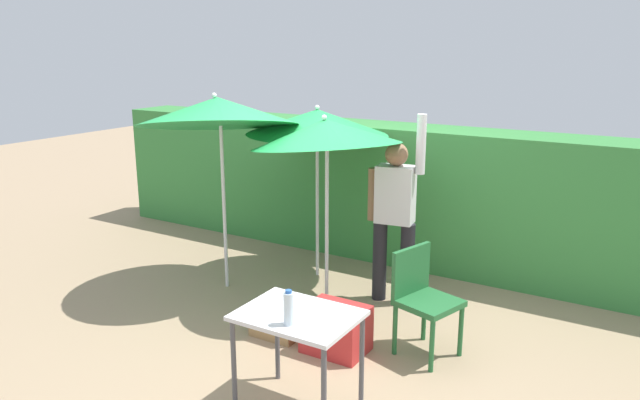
{
  "coord_description": "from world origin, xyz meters",
  "views": [
    {
      "loc": [
        2.81,
        -4.38,
        2.51
      ],
      "look_at": [
        0.0,
        0.3,
        1.1
      ],
      "focal_mm": 34.19,
      "sensor_mm": 36.0,
      "label": 1
    }
  ],
  "objects_px": {
    "umbrella_orange": "(218,112)",
    "bottle_water": "(289,308)",
    "umbrella_rainbow": "(326,133)",
    "umbrella_yellow": "(317,122)",
    "chair_plastic": "(422,295)",
    "crate_cardboard": "(278,318)",
    "person_vendor": "(395,211)",
    "cooler_box": "(336,329)",
    "folding_table": "(298,325)"
  },
  "relations": [
    {
      "from": "crate_cardboard",
      "to": "person_vendor",
      "type": "bearing_deg",
      "value": 65.06
    },
    {
      "from": "umbrella_rainbow",
      "to": "chair_plastic",
      "type": "height_order",
      "value": "umbrella_rainbow"
    },
    {
      "from": "umbrella_rainbow",
      "to": "cooler_box",
      "type": "xyz_separation_m",
      "value": [
        0.58,
        -0.81,
        -1.5
      ]
    },
    {
      "from": "chair_plastic",
      "to": "folding_table",
      "type": "height_order",
      "value": "chair_plastic"
    },
    {
      "from": "crate_cardboard",
      "to": "bottle_water",
      "type": "relative_size",
      "value": 1.77
    },
    {
      "from": "umbrella_yellow",
      "to": "person_vendor",
      "type": "relative_size",
      "value": 1.0
    },
    {
      "from": "umbrella_rainbow",
      "to": "crate_cardboard",
      "type": "distance_m",
      "value": 1.75
    },
    {
      "from": "umbrella_rainbow",
      "to": "umbrella_yellow",
      "type": "distance_m",
      "value": 0.74
    },
    {
      "from": "chair_plastic",
      "to": "folding_table",
      "type": "bearing_deg",
      "value": -109.07
    },
    {
      "from": "person_vendor",
      "to": "chair_plastic",
      "type": "height_order",
      "value": "person_vendor"
    },
    {
      "from": "umbrella_rainbow",
      "to": "bottle_water",
      "type": "xyz_separation_m",
      "value": [
        0.82,
        -1.85,
        -0.85
      ]
    },
    {
      "from": "chair_plastic",
      "to": "crate_cardboard",
      "type": "xyz_separation_m",
      "value": [
        -1.19,
        -0.36,
        -0.35
      ]
    },
    {
      "from": "umbrella_yellow",
      "to": "person_vendor",
      "type": "xyz_separation_m",
      "value": [
        1.01,
        -0.21,
        -0.77
      ]
    },
    {
      "from": "folding_table",
      "to": "umbrella_yellow",
      "type": "bearing_deg",
      "value": 118.32
    },
    {
      "from": "crate_cardboard",
      "to": "bottle_water",
      "type": "bearing_deg",
      "value": -51.65
    },
    {
      "from": "chair_plastic",
      "to": "bottle_water",
      "type": "height_order",
      "value": "bottle_water"
    },
    {
      "from": "umbrella_orange",
      "to": "umbrella_yellow",
      "type": "height_order",
      "value": "umbrella_orange"
    },
    {
      "from": "cooler_box",
      "to": "chair_plastic",
      "type": "bearing_deg",
      "value": 29.71
    },
    {
      "from": "umbrella_orange",
      "to": "bottle_water",
      "type": "xyz_separation_m",
      "value": [
        1.94,
        -1.64,
        -1.01
      ]
    },
    {
      "from": "umbrella_yellow",
      "to": "chair_plastic",
      "type": "bearing_deg",
      "value": -32.59
    },
    {
      "from": "umbrella_rainbow",
      "to": "umbrella_orange",
      "type": "height_order",
      "value": "umbrella_orange"
    },
    {
      "from": "umbrella_orange",
      "to": "cooler_box",
      "type": "relative_size",
      "value": 4.33
    },
    {
      "from": "cooler_box",
      "to": "umbrella_rainbow",
      "type": "bearing_deg",
      "value": 125.7
    },
    {
      "from": "crate_cardboard",
      "to": "chair_plastic",
      "type": "bearing_deg",
      "value": 16.84
    },
    {
      "from": "umbrella_rainbow",
      "to": "cooler_box",
      "type": "distance_m",
      "value": 1.8
    },
    {
      "from": "person_vendor",
      "to": "crate_cardboard",
      "type": "xyz_separation_m",
      "value": [
        -0.56,
        -1.2,
        -0.78
      ]
    },
    {
      "from": "umbrella_rainbow",
      "to": "person_vendor",
      "type": "xyz_separation_m",
      "value": [
        0.56,
        0.37,
        -0.76
      ]
    },
    {
      "from": "umbrella_orange",
      "to": "cooler_box",
      "type": "height_order",
      "value": "umbrella_orange"
    },
    {
      "from": "person_vendor",
      "to": "cooler_box",
      "type": "bearing_deg",
      "value": -88.87
    },
    {
      "from": "chair_plastic",
      "to": "umbrella_rainbow",
      "type": "bearing_deg",
      "value": 158.8
    },
    {
      "from": "umbrella_rainbow",
      "to": "cooler_box",
      "type": "height_order",
      "value": "umbrella_rainbow"
    },
    {
      "from": "cooler_box",
      "to": "folding_table",
      "type": "relative_size",
      "value": 0.64
    },
    {
      "from": "umbrella_orange",
      "to": "person_vendor",
      "type": "bearing_deg",
      "value": 18.97
    },
    {
      "from": "umbrella_orange",
      "to": "bottle_water",
      "type": "bearing_deg",
      "value": -40.33
    },
    {
      "from": "crate_cardboard",
      "to": "umbrella_orange",
      "type": "bearing_deg",
      "value": 151.2
    },
    {
      "from": "umbrella_orange",
      "to": "person_vendor",
      "type": "distance_m",
      "value": 2.0
    },
    {
      "from": "person_vendor",
      "to": "cooler_box",
      "type": "height_order",
      "value": "person_vendor"
    },
    {
      "from": "person_vendor",
      "to": "bottle_water",
      "type": "xyz_separation_m",
      "value": [
        0.25,
        -2.22,
        -0.09
      ]
    },
    {
      "from": "umbrella_rainbow",
      "to": "bottle_water",
      "type": "distance_m",
      "value": 2.19
    },
    {
      "from": "umbrella_orange",
      "to": "bottle_water",
      "type": "height_order",
      "value": "umbrella_orange"
    },
    {
      "from": "cooler_box",
      "to": "folding_table",
      "type": "height_order",
      "value": "folding_table"
    },
    {
      "from": "umbrella_yellow",
      "to": "chair_plastic",
      "type": "relative_size",
      "value": 2.12
    },
    {
      "from": "person_vendor",
      "to": "crate_cardboard",
      "type": "height_order",
      "value": "person_vendor"
    },
    {
      "from": "chair_plastic",
      "to": "bottle_water",
      "type": "distance_m",
      "value": 1.48
    },
    {
      "from": "person_vendor",
      "to": "folding_table",
      "type": "distance_m",
      "value": 2.09
    },
    {
      "from": "crate_cardboard",
      "to": "bottle_water",
      "type": "distance_m",
      "value": 1.48
    },
    {
      "from": "umbrella_orange",
      "to": "umbrella_rainbow",
      "type": "bearing_deg",
      "value": 10.4
    },
    {
      "from": "umbrella_rainbow",
      "to": "umbrella_yellow",
      "type": "bearing_deg",
      "value": 127.35
    },
    {
      "from": "folding_table",
      "to": "cooler_box",
      "type": "bearing_deg",
      "value": 102.38
    },
    {
      "from": "folding_table",
      "to": "bottle_water",
      "type": "relative_size",
      "value": 3.33
    }
  ]
}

